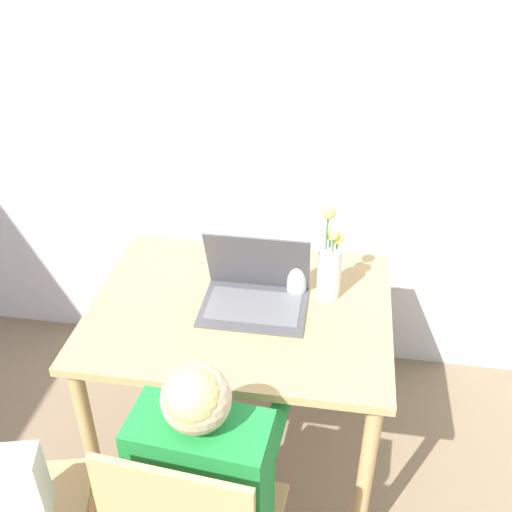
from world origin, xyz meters
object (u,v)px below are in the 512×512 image
laptop (255,289)px  water_bottle (297,271)px  person_seated (208,467)px  flower_vase (330,265)px

laptop → water_bottle: (0.13, 0.08, 0.03)m
water_bottle → person_seated: bearing=-103.7°
person_seated → water_bottle: size_ratio=5.59×
flower_vase → water_bottle: 0.12m
person_seated → laptop: 0.62m
flower_vase → person_seated: bearing=-112.2°
person_seated → laptop: person_seated is taller
laptop → water_bottle: bearing=32.9°
person_seated → water_bottle: 0.73m
person_seated → flower_vase: (0.28, 0.68, 0.24)m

